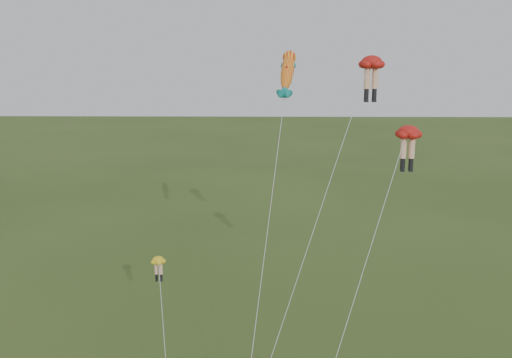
{
  "coord_description": "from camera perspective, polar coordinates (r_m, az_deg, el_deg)",
  "views": [
    {
      "loc": [
        0.87,
        -25.04,
        19.31
      ],
      "look_at": [
        0.32,
        6.0,
        12.39
      ],
      "focal_mm": 40.0,
      "sensor_mm": 36.0,
      "label": 1
    }
  ],
  "objects": [
    {
      "name": "legs_kite_red_high",
      "position": [
        33.88,
        11.34,
        10.63
      ],
      "size": [
        8.32,
        10.44,
        19.15
      ],
      "rotation": [
        0.0,
        0.0,
        0.13
      ],
      "color": "red",
      "rests_on": "ground"
    },
    {
      "name": "legs_kite_red_mid",
      "position": [
        31.0,
        14.85,
        3.77
      ],
      "size": [
        6.86,
        8.38,
        15.58
      ],
      "rotation": [
        0.0,
        0.0,
        0.03
      ],
      "color": "red",
      "rests_on": "ground"
    },
    {
      "name": "legs_kite_yellow",
      "position": [
        33.13,
        -9.66,
        -9.27
      ],
      "size": [
        3.01,
        10.94,
        7.87
      ],
      "rotation": [
        0.0,
        0.0,
        -0.0
      ],
      "color": "yellow",
      "rests_on": "ground"
    },
    {
      "name": "fish_kite",
      "position": [
        35.73,
        3.16,
        10.65
      ],
      "size": [
        3.44,
        14.7,
        19.73
      ],
      "rotation": [
        0.77,
        0.0,
        -0.17
      ],
      "color": "yellow",
      "rests_on": "ground"
    }
  ]
}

